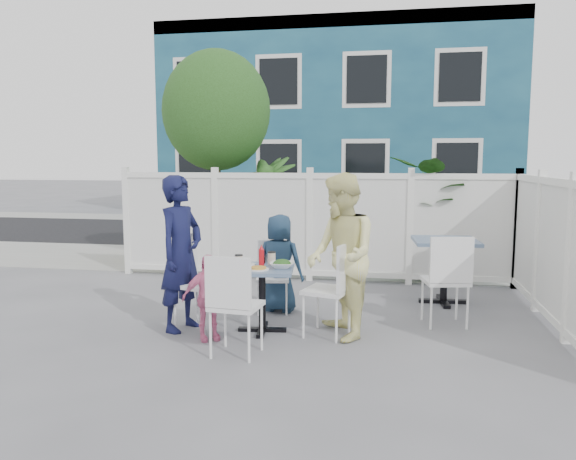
% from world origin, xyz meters
% --- Properties ---
extents(ground, '(80.00, 80.00, 0.00)m').
position_xyz_m(ground, '(0.00, 0.00, 0.00)').
color(ground, slate).
extents(near_sidewalk, '(24.00, 2.60, 0.01)m').
position_xyz_m(near_sidewalk, '(0.00, 3.80, 0.01)').
color(near_sidewalk, gray).
rests_on(near_sidewalk, ground).
extents(street, '(24.00, 5.00, 0.01)m').
position_xyz_m(street, '(0.00, 7.50, 0.00)').
color(street, black).
rests_on(street, ground).
extents(far_sidewalk, '(24.00, 1.60, 0.01)m').
position_xyz_m(far_sidewalk, '(0.00, 10.60, 0.01)').
color(far_sidewalk, gray).
rests_on(far_sidewalk, ground).
extents(building, '(11.00, 6.00, 6.00)m').
position_xyz_m(building, '(-0.50, 14.00, 3.00)').
color(building, navy).
rests_on(building, ground).
extents(fence_back, '(5.86, 0.08, 1.60)m').
position_xyz_m(fence_back, '(0.10, 2.40, 0.78)').
color(fence_back, white).
rests_on(fence_back, ground).
extents(fence_right, '(0.08, 3.66, 1.60)m').
position_xyz_m(fence_right, '(3.00, 0.60, 0.78)').
color(fence_right, white).
rests_on(fence_right, ground).
extents(tree, '(1.80, 1.62, 3.59)m').
position_xyz_m(tree, '(-1.60, 3.30, 2.59)').
color(tree, '#382316').
rests_on(tree, ground).
extents(utility_cabinet, '(0.72, 0.55, 1.25)m').
position_xyz_m(utility_cabinet, '(-2.76, 4.00, 0.63)').
color(utility_cabinet, gold).
rests_on(utility_cabinet, ground).
extents(potted_shrub_a, '(1.40, 1.40, 1.84)m').
position_xyz_m(potted_shrub_a, '(-0.74, 3.10, 0.92)').
color(potted_shrub_a, '#1E4014').
rests_on(potted_shrub_a, ground).
extents(potted_shrub_b, '(2.17, 2.18, 1.83)m').
position_xyz_m(potted_shrub_b, '(1.84, 3.00, 0.92)').
color(potted_shrub_b, '#1E4014').
rests_on(potted_shrub_b, ground).
extents(main_table, '(0.72, 0.72, 0.68)m').
position_xyz_m(main_table, '(-0.03, -0.18, 0.53)').
color(main_table, '#3F5879').
rests_on(main_table, ground).
extents(spare_table, '(0.82, 0.82, 0.81)m').
position_xyz_m(spare_table, '(1.95, 1.38, 0.63)').
color(spare_table, '#3F5879').
rests_on(spare_table, ground).
extents(chair_left, '(0.55, 0.56, 1.00)m').
position_xyz_m(chair_left, '(-0.77, -0.19, 0.58)').
color(chair_left, white).
rests_on(chair_left, ground).
extents(chair_right, '(0.52, 0.53, 0.96)m').
position_xyz_m(chair_right, '(0.73, -0.21, 0.56)').
color(chair_right, white).
rests_on(chair_right, ground).
extents(chair_back, '(0.43, 0.42, 0.84)m').
position_xyz_m(chair_back, '(-0.08, 0.65, 0.49)').
color(chair_back, white).
rests_on(chair_back, ground).
extents(chair_near, '(0.47, 0.46, 0.95)m').
position_xyz_m(chair_near, '(-0.11, -0.99, 0.55)').
color(chair_near, white).
rests_on(chair_near, ground).
extents(chair_spare, '(0.53, 0.52, 1.00)m').
position_xyz_m(chair_spare, '(1.89, 0.34, 0.58)').
color(chair_spare, white).
rests_on(chair_spare, ground).
extents(man, '(0.55, 0.69, 1.63)m').
position_xyz_m(man, '(-0.88, -0.24, 0.82)').
color(man, '#101338').
rests_on(man, ground).
extents(woman, '(0.89, 0.99, 1.67)m').
position_xyz_m(woman, '(0.79, -0.22, 0.84)').
color(woman, '#F5EC58').
rests_on(woman, ground).
extents(boy, '(0.62, 0.45, 1.16)m').
position_xyz_m(boy, '(-0.01, 0.64, 0.58)').
color(boy, '#1D344E').
rests_on(boy, ground).
extents(toddler, '(0.54, 0.45, 0.87)m').
position_xyz_m(toddler, '(-0.50, -0.54, 0.43)').
color(toddler, pink).
rests_on(toddler, ground).
extents(plate_main, '(0.22, 0.22, 0.01)m').
position_xyz_m(plate_main, '(-0.03, -0.31, 0.69)').
color(plate_main, white).
rests_on(plate_main, main_table).
extents(plate_side, '(0.20, 0.20, 0.01)m').
position_xyz_m(plate_side, '(-0.22, -0.08, 0.69)').
color(plate_side, white).
rests_on(plate_side, main_table).
extents(salad_bowl, '(0.25, 0.25, 0.06)m').
position_xyz_m(salad_bowl, '(0.18, -0.17, 0.71)').
color(salad_bowl, white).
rests_on(salad_bowl, main_table).
extents(coffee_cup_a, '(0.08, 0.08, 0.12)m').
position_xyz_m(coffee_cup_a, '(-0.27, -0.20, 0.74)').
color(coffee_cup_a, beige).
rests_on(coffee_cup_a, main_table).
extents(coffee_cup_b, '(0.08, 0.08, 0.12)m').
position_xyz_m(coffee_cup_b, '(0.03, 0.02, 0.75)').
color(coffee_cup_b, beige).
rests_on(coffee_cup_b, main_table).
extents(ketchup_bottle, '(0.06, 0.06, 0.18)m').
position_xyz_m(ketchup_bottle, '(-0.04, -0.14, 0.77)').
color(ketchup_bottle, red).
rests_on(ketchup_bottle, main_table).
extents(salt_shaker, '(0.03, 0.03, 0.07)m').
position_xyz_m(salt_shaker, '(-0.11, 0.09, 0.72)').
color(salt_shaker, white).
rests_on(salt_shaker, main_table).
extents(pepper_shaker, '(0.03, 0.03, 0.07)m').
position_xyz_m(pepper_shaker, '(-0.06, 0.06, 0.72)').
color(pepper_shaker, black).
rests_on(pepper_shaker, main_table).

